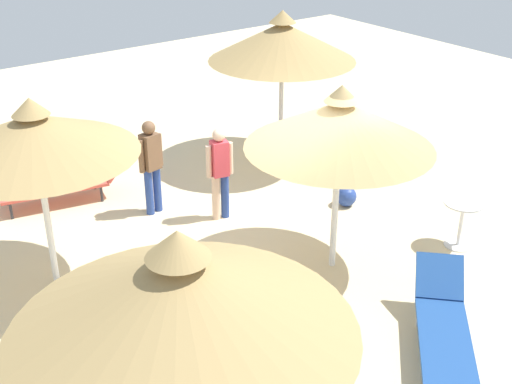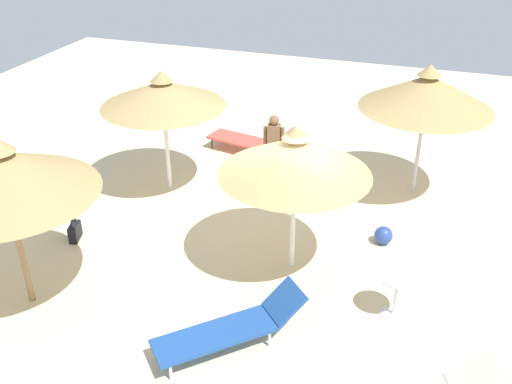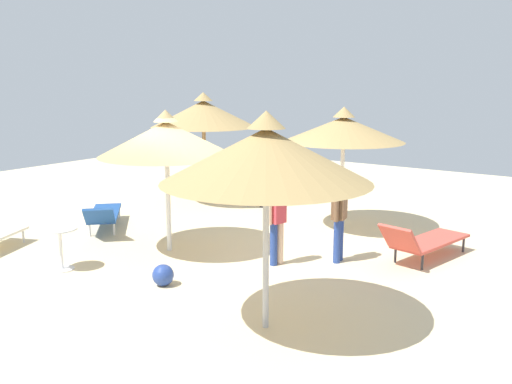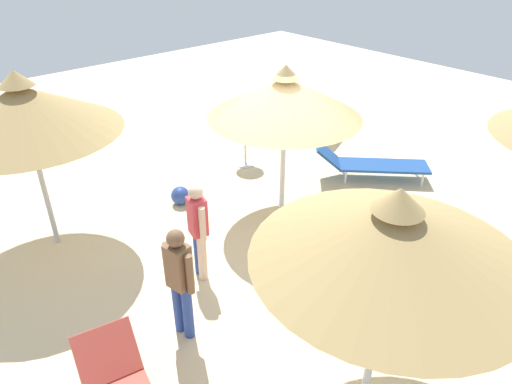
% 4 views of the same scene
% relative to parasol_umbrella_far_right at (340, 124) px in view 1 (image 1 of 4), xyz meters
% --- Properties ---
extents(ground, '(24.00, 24.00, 0.10)m').
position_rel_parasol_umbrella_far_right_xyz_m(ground, '(-0.42, 0.73, -2.17)').
color(ground, beige).
extents(parasol_umbrella_far_right, '(2.50, 2.50, 2.65)m').
position_rel_parasol_umbrella_far_right_xyz_m(parasol_umbrella_far_right, '(0.00, 0.00, 0.00)').
color(parasol_umbrella_far_right, white).
rests_on(parasol_umbrella_far_right, ground).
extents(parasol_umbrella_far_left, '(2.66, 2.66, 2.82)m').
position_rel_parasol_umbrella_far_right_xyz_m(parasol_umbrella_far_left, '(1.76, 3.39, 0.15)').
color(parasol_umbrella_far_left, '#B2B2B7').
rests_on(parasol_umbrella_far_left, ground).
extents(parasol_umbrella_near_right, '(2.57, 2.57, 2.62)m').
position_rel_parasol_umbrella_far_right_xyz_m(parasol_umbrella_near_right, '(-3.30, 1.93, 0.03)').
color(parasol_umbrella_near_right, white).
rests_on(parasol_umbrella_near_right, ground).
extents(parasol_umbrella_center, '(2.71, 2.71, 2.85)m').
position_rel_parasol_umbrella_far_right_xyz_m(parasol_umbrella_center, '(-3.72, -2.25, 0.18)').
color(parasol_umbrella_center, olive).
rests_on(parasol_umbrella_center, ground).
extents(lounge_chair_near_left, '(2.02, 1.99, 0.72)m').
position_rel_parasol_umbrella_far_right_xyz_m(lounge_chair_near_left, '(-0.28, -2.18, -1.77)').
color(lounge_chair_near_left, '#1E478C').
rests_on(lounge_chair_near_left, ground).
extents(lounge_chair_front, '(2.20, 1.05, 0.80)m').
position_rel_parasol_umbrella_far_right_xyz_m(lounge_chair_front, '(-2.17, 4.13, -1.76)').
color(lounge_chair_front, '#CC4C3F').
rests_on(lounge_chair_front, ground).
extents(person_standing_edge, '(0.45, 0.26, 1.57)m').
position_rel_parasol_umbrella_far_right_xyz_m(person_standing_edge, '(-1.24, 2.91, -1.24)').
color(person_standing_edge, navy).
rests_on(person_standing_edge, ground).
extents(person_standing_far_right, '(0.43, 0.27, 1.52)m').
position_rel_parasol_umbrella_far_right_xyz_m(person_standing_far_right, '(-0.48, 2.11, -1.27)').
color(person_standing_far_right, navy).
rests_on(person_standing_far_right, ground).
extents(side_table_round, '(0.58, 0.58, 0.73)m').
position_rel_parasol_umbrella_far_right_xyz_m(side_table_round, '(1.86, -0.73, -1.63)').
color(side_table_round, silver).
rests_on(side_table_round, ground).
extents(beach_ball, '(0.34, 0.34, 0.34)m').
position_rel_parasol_umbrella_far_right_xyz_m(beach_ball, '(1.42, 1.21, -1.95)').
color(beach_ball, navy).
rests_on(beach_ball, ground).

